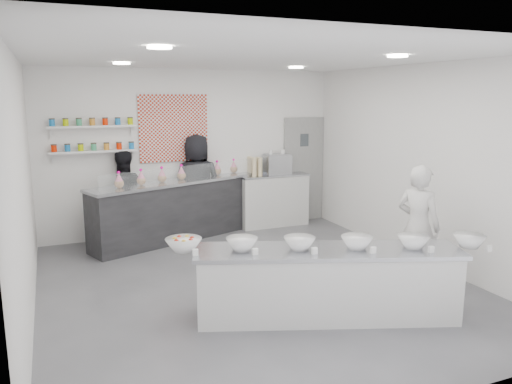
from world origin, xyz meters
TOP-DOWN VIEW (x-y plane):
  - floor at (0.00, 0.00)m, footprint 6.00×6.00m
  - ceiling at (0.00, 0.00)m, footprint 6.00×6.00m
  - back_wall at (0.00, 3.00)m, footprint 5.50×0.00m
  - left_wall at (-2.75, 0.00)m, footprint 0.00×6.00m
  - right_wall at (2.75, 0.00)m, footprint 0.00×6.00m
  - back_door at (2.30, 2.97)m, footprint 0.88×0.04m
  - pattern_panel at (-0.35, 2.98)m, footprint 1.25×0.03m
  - jar_shelf_lower at (-1.75, 2.90)m, footprint 1.45×0.22m
  - jar_shelf_upper at (-1.75, 2.90)m, footprint 1.45×0.22m
  - preserve_jars at (-1.75, 2.88)m, footprint 1.45×0.10m
  - downlight_0 at (-1.40, -1.00)m, footprint 0.24×0.24m
  - downlight_1 at (1.40, -1.00)m, footprint 0.24×0.24m
  - downlight_2 at (-1.40, 1.60)m, footprint 0.24×0.24m
  - downlight_3 at (1.40, 1.60)m, footprint 0.24×0.24m
  - prep_counter at (0.38, -1.25)m, footprint 3.07×1.68m
  - back_bar at (-0.32, 2.60)m, footprint 3.45×1.77m
  - sneeze_guard at (-0.22, 2.32)m, footprint 3.19×1.17m
  - espresso_ledge at (1.55, 2.78)m, footprint 1.37×0.44m
  - espresso_machine at (1.62, 2.78)m, footprint 0.50×0.35m
  - cup_stacks at (1.18, 2.78)m, footprint 0.26×0.24m
  - prep_bowls at (0.38, -1.25)m, footprint 3.54×1.67m
  - label_cards at (0.55, -1.72)m, footprint 3.31×0.04m
  - cookie_bags at (-0.32, 2.60)m, footprint 2.45×1.01m
  - woman_prep at (1.99, -0.86)m, footprint 0.60×0.71m
  - staff_left at (-1.32, 2.85)m, footprint 0.90×0.77m
  - staff_right at (0.03, 2.85)m, footprint 0.96×0.68m

SIDE VIEW (x-z plane):
  - floor at x=0.00m, z-range 0.00..0.00m
  - prep_counter at x=0.38m, z-range 0.00..0.82m
  - espresso_ledge at x=1.55m, z-range 0.00..1.02m
  - back_bar at x=-0.32m, z-range 0.00..1.07m
  - staff_left at x=-1.32m, z-range 0.00..1.60m
  - woman_prep at x=1.99m, z-range 0.00..1.65m
  - label_cards at x=0.55m, z-range 0.82..0.89m
  - prep_bowls at x=0.38m, z-range 0.82..0.97m
  - staff_right at x=0.03m, z-range 0.00..1.84m
  - back_door at x=2.30m, z-range 0.00..2.10m
  - cup_stacks at x=1.18m, z-range 1.02..1.37m
  - cookie_bags at x=-0.32m, z-range 1.07..1.34m
  - espresso_machine at x=1.62m, z-range 1.02..1.40m
  - sneeze_guard at x=-0.22m, z-range 1.07..1.36m
  - back_wall at x=0.00m, z-range -1.25..4.25m
  - left_wall at x=-2.75m, z-range -1.50..4.50m
  - right_wall at x=2.75m, z-range -1.50..4.50m
  - jar_shelf_lower at x=-1.75m, z-range 1.58..1.62m
  - preserve_jars at x=-1.75m, z-range 1.60..2.16m
  - pattern_panel at x=-0.35m, z-range 1.35..2.55m
  - jar_shelf_upper at x=-1.75m, z-range 2.00..2.04m
  - downlight_0 at x=-1.40m, z-range 2.97..2.99m
  - downlight_1 at x=1.40m, z-range 2.97..2.99m
  - downlight_2 at x=-1.40m, z-range 2.97..2.99m
  - downlight_3 at x=1.40m, z-range 2.97..2.99m
  - ceiling at x=0.00m, z-range 3.00..3.00m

